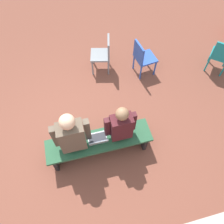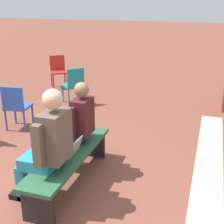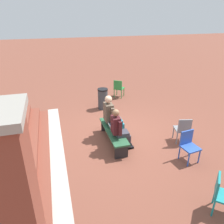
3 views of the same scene
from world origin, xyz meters
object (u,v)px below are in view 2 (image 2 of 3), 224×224
bench (70,160)px  plastic_chair_foreground (58,69)px  plastic_chair_by_pillar (74,83)px  plastic_chair_near_bench_right (16,105)px  person_adult (47,145)px  laptop (69,150)px  person_student (76,124)px

bench → plastic_chair_foreground: bearing=-151.0°
plastic_chair_foreground → plastic_chair_by_pillar: bearing=40.1°
plastic_chair_near_bench_right → plastic_chair_foreground: bearing=-167.3°
plastic_chair_by_pillar → plastic_chair_near_bench_right: bearing=-12.4°
bench → person_adult: size_ratio=1.28×
bench → person_adult: (0.40, -0.07, 0.39)m
person_adult → plastic_chair_foreground: size_ratio=1.67×
person_adult → plastic_chair_near_bench_right: (-1.75, -1.63, -0.26)m
plastic_chair_foreground → laptop: bearing=29.0°
person_student → laptop: 0.44m
bench → plastic_chair_foreground: 4.86m
laptop → plastic_chair_by_pillar: plastic_chair_by_pillar is taller
person_student → bench: bearing=9.9°
person_student → laptop: size_ratio=4.02×
plastic_chair_near_bench_right → plastic_chair_by_pillar: bearing=167.6°
bench → plastic_chair_by_pillar: size_ratio=2.14×
bench → person_student: person_student is taller
laptop → plastic_chair_foreground: 4.88m
person_student → plastic_chair_near_bench_right: (-0.98, -1.64, -0.21)m
bench → laptop: bearing=31.5°
person_adult → plastic_chair_near_bench_right: person_adult is taller
plastic_chair_by_pillar → plastic_chair_near_bench_right: (1.69, -0.37, 0.00)m
person_student → plastic_chair_near_bench_right: size_ratio=1.53×
bench → laptop: size_ratio=5.62×
laptop → plastic_chair_near_bench_right: size_ratio=0.38×
bench → person_student: 0.50m
bench → plastic_chair_by_pillar: bearing=-156.3°
plastic_chair_foreground → person_adult: bearing=26.2°
laptop → bench: bearing=-148.5°
plastic_chair_near_bench_right → plastic_chair_foreground: size_ratio=1.00×
bench → plastic_chair_foreground: (-4.25, -2.36, 0.13)m
person_student → plastic_chair_by_pillar: (-2.67, -1.27, -0.21)m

